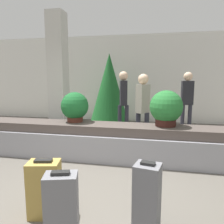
{
  "coord_description": "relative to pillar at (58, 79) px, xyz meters",
  "views": [
    {
      "loc": [
        0.87,
        -2.41,
        1.6
      ],
      "look_at": [
        0.0,
        1.77,
        0.95
      ],
      "focal_mm": 35.0,
      "sensor_mm": 36.0,
      "label": 1
    }
  ],
  "objects": [
    {
      "name": "back_wall",
      "position": [
        1.56,
        3.12,
        0.0
      ],
      "size": [
        18.0,
        0.06,
        3.2
      ],
      "color": "silver",
      "rests_on": "ground_plane"
    },
    {
      "name": "traveler_0",
      "position": [
        2.11,
        -0.07,
        -0.57
      ],
      "size": [
        0.33,
        0.37,
        1.71
      ],
      "rotation": [
        0.0,
        0.0,
        0.97
      ],
      "color": "#282833",
      "rests_on": "ground_plane"
    },
    {
      "name": "decorated_tree",
      "position": [
        0.87,
        1.95,
        -0.3
      ],
      "size": [
        1.26,
        1.26,
        2.42
      ],
      "color": "#4C331E",
      "rests_on": "ground_plane"
    },
    {
      "name": "potted_plant_1",
      "position": [
        0.74,
        -0.82,
        -0.58
      ],
      "size": [
        0.58,
        0.58,
        0.63
      ],
      "color": "#4C2319",
      "rests_on": "carousel"
    },
    {
      "name": "pillar",
      "position": [
        0.0,
        0.0,
        0.0
      ],
      "size": [
        0.41,
        0.41,
        3.2
      ],
      "color": "beige",
      "rests_on": "ground_plane"
    },
    {
      "name": "suitcase_0",
      "position": [
        1.18,
        -2.95,
        -1.27
      ],
      "size": [
        0.41,
        0.32,
        0.69
      ],
      "rotation": [
        0.0,
        0.0,
        0.22
      ],
      "color": "#A3843D",
      "rests_on": "ground_plane"
    },
    {
      "name": "suitcase_3",
      "position": [
        1.59,
        -3.37,
        -1.23
      ],
      "size": [
        0.35,
        0.28,
        0.77
      ],
      "rotation": [
        0.0,
        0.0,
        0.28
      ],
      "color": "slate",
      "rests_on": "ground_plane"
    },
    {
      "name": "suitcase_4",
      "position": [
        2.36,
        -2.94,
        -1.23
      ],
      "size": [
        0.31,
        0.29,
        0.76
      ],
      "rotation": [
        0.0,
        0.0,
        -0.2
      ],
      "color": "slate",
      "rests_on": "ground_plane"
    },
    {
      "name": "potted_plant_0",
      "position": [
        2.6,
        -0.86,
        -0.56
      ],
      "size": [
        0.63,
        0.63,
        0.69
      ],
      "color": "#381914",
      "rests_on": "carousel"
    },
    {
      "name": "carousel",
      "position": [
        1.56,
        -0.94,
        -1.27
      ],
      "size": [
        8.9,
        0.77,
        0.7
      ],
      "color": "gray",
      "rests_on": "ground_plane"
    },
    {
      "name": "traveler_1",
      "position": [
        1.5,
        0.92,
        -0.5
      ],
      "size": [
        0.31,
        0.36,
        1.81
      ],
      "rotation": [
        0.0,
        0.0,
        -1.29
      ],
      "color": "#282833",
      "rests_on": "ground_plane"
    },
    {
      "name": "traveler_2",
      "position": [
        3.27,
        1.45,
        -0.51
      ],
      "size": [
        0.34,
        0.25,
        1.79
      ],
      "rotation": [
        0.0,
        0.0,
        0.15
      ],
      "color": "#282833",
      "rests_on": "ground_plane"
    },
    {
      "name": "ground_plane",
      "position": [
        1.56,
        -2.71,
        -1.6
      ],
      "size": [
        18.0,
        18.0,
        0.0
      ],
      "primitive_type": "plane",
      "color": "#59544C"
    }
  ]
}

